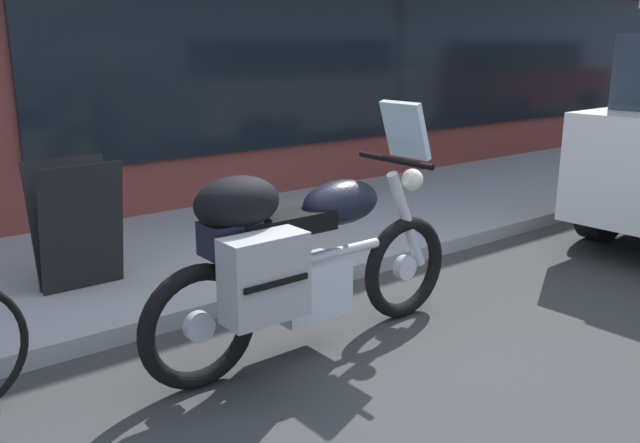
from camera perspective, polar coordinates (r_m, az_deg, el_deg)
ground_plane at (r=4.02m, az=7.09°, el=-10.87°), size 80.00×80.00×0.00m
touring_motorcycle at (r=3.70m, az=-1.76°, el=-2.83°), size 2.18×0.68×1.42m
sandwich_board_sign at (r=4.79m, az=-20.20°, el=-0.24°), size 0.55×0.40×0.88m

